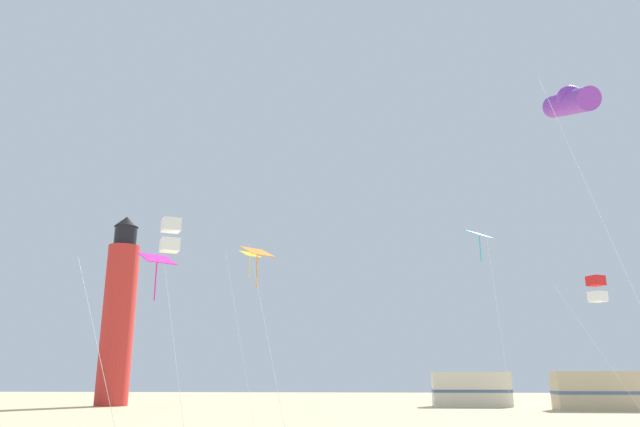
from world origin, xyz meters
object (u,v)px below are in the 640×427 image
(kite_box_white, at_px, (170,235))
(kite_diamond_gold, at_px, (249,260))
(kite_diamond_magenta, at_px, (155,265))
(rv_van_tan, at_px, (599,391))
(kite_diamond_orange, at_px, (258,258))
(kite_tube_violet, at_px, (570,102))
(lighthouse_distant, at_px, (119,314))
(rv_van_cream, at_px, (471,389))
(kite_diamond_cyan, at_px, (481,241))
(kite_box_scarlet, at_px, (597,289))

(kite_box_white, distance_m, kite_diamond_gold, 10.17)
(kite_diamond_magenta, height_order, rv_van_tan, kite_diamond_magenta)
(kite_diamond_magenta, height_order, kite_diamond_orange, kite_diamond_orange)
(kite_tube_violet, xyz_separation_m, lighthouse_distant, (-28.83, 35.02, -2.38))
(kite_box_white, xyz_separation_m, rv_van_cream, (14.68, 34.46, -5.59))
(kite_diamond_cyan, distance_m, lighthouse_distant, 37.75)
(rv_van_cream, relative_size, rv_van_tan, 1.00)
(kite_box_white, relative_size, kite_tube_violet, 0.69)
(kite_tube_violet, bearing_deg, kite_diamond_gold, 134.42)
(kite_diamond_magenta, relative_size, rv_van_tan, 0.90)
(kite_diamond_magenta, bearing_deg, kite_diamond_gold, 90.44)
(kite_diamond_magenta, distance_m, rv_van_tan, 39.26)
(kite_tube_violet, relative_size, kite_diamond_gold, 1.27)
(rv_van_tan, bearing_deg, kite_diamond_orange, -125.18)
(kite_diamond_cyan, height_order, kite_tube_violet, kite_tube_violet)
(kite_diamond_gold, xyz_separation_m, rv_van_cream, (14.10, 24.36, -6.66))
(rv_van_tan, bearing_deg, kite_tube_violet, -108.85)
(kite_box_scarlet, bearing_deg, kite_diamond_gold, 172.60)
(lighthouse_distant, bearing_deg, rv_van_tan, -5.40)
(kite_tube_violet, xyz_separation_m, kite_diamond_orange, (-9.74, 2.21, -4.11))
(kite_diamond_cyan, height_order, rv_van_cream, kite_diamond_cyan)
(kite_box_scarlet, relative_size, rv_van_tan, 1.03)
(kite_diamond_orange, xyz_separation_m, kite_diamond_gold, (-2.51, 10.30, 1.95))
(kite_box_scarlet, relative_size, kite_diamond_gold, 0.78)
(rv_van_cream, bearing_deg, kite_diamond_orange, -108.35)
(lighthouse_distant, bearing_deg, kite_tube_violet, -50.53)
(kite_box_scarlet, height_order, kite_diamond_orange, kite_box_scarlet)
(kite_box_white, bearing_deg, kite_box_scarlet, 25.77)
(kite_box_white, xyz_separation_m, kite_tube_violet, (12.83, -2.41, 3.23))
(kite_diamond_cyan, bearing_deg, kite_tube_violet, -81.92)
(kite_diamond_magenta, height_order, kite_diamond_gold, kite_diamond_gold)
(kite_diamond_cyan, distance_m, kite_diamond_magenta, 14.86)
(kite_diamond_cyan, height_order, kite_diamond_magenta, kite_diamond_cyan)
(kite_diamond_magenta, distance_m, lighthouse_distant, 39.41)
(kite_diamond_cyan, relative_size, rv_van_cream, 1.33)
(kite_diamond_orange, relative_size, rv_van_tan, 1.01)
(kite_box_white, height_order, kite_diamond_orange, kite_box_white)
(lighthouse_distant, bearing_deg, kite_box_scarlet, -37.03)
(kite_diamond_magenta, relative_size, kite_box_scarlet, 0.87)
(kite_box_scarlet, distance_m, rv_van_cream, 26.92)
(kite_diamond_magenta, relative_size, lighthouse_distant, 0.34)
(lighthouse_distant, bearing_deg, rv_van_cream, 3.45)
(rv_van_cream, bearing_deg, kite_box_scarlet, -85.70)
(kite_box_white, relative_size, kite_diamond_gold, 0.88)
(kite_box_white, xyz_separation_m, rv_van_tan, (23.20, 28.90, -5.59))
(kite_diamond_gold, bearing_deg, kite_diamond_cyan, -16.87)
(kite_diamond_magenta, bearing_deg, rv_van_tan, 54.80)
(lighthouse_distant, xyz_separation_m, rv_van_cream, (30.67, 1.85, -6.45))
(kite_box_white, height_order, rv_van_cream, kite_box_white)
(kite_box_scarlet, relative_size, rv_van_cream, 1.03)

